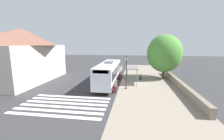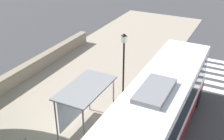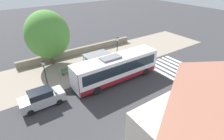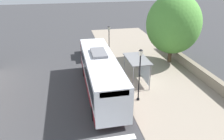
# 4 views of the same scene
# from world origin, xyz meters

# --- Properties ---
(ground_plane) EXTENTS (120.00, 120.00, 0.00)m
(ground_plane) POSITION_xyz_m (0.00, 0.00, 0.00)
(ground_plane) COLOR #353538
(ground_plane) RESTS_ON ground
(sidewalk_plaza) EXTENTS (9.00, 44.00, 0.02)m
(sidewalk_plaza) POSITION_xyz_m (-4.50, 0.00, 0.01)
(sidewalk_plaza) COLOR gray
(sidewalk_plaza) RESTS_ON ground
(stone_wall) EXTENTS (0.60, 20.00, 1.02)m
(stone_wall) POSITION_xyz_m (-8.55, 0.00, 0.51)
(stone_wall) COLOR gray
(stone_wall) RESTS_ON ground
(bus) EXTENTS (2.66, 11.29, 3.48)m
(bus) POSITION_xyz_m (1.78, 0.11, 1.81)
(bus) COLOR silver
(bus) RESTS_ON ground
(bus_shelter) EXTENTS (1.86, 3.38, 2.58)m
(bus_shelter) POSITION_xyz_m (-1.93, -0.67, 2.16)
(bus_shelter) COLOR slate
(bus_shelter) RESTS_ON ground
(pedestrian) EXTENTS (0.34, 0.23, 1.76)m
(pedestrian) POSITION_xyz_m (0.20, 4.19, 1.04)
(pedestrian) COLOR #2D3347
(pedestrian) RESTS_ON ground
(street_lamp_near) EXTENTS (0.28, 0.28, 4.54)m
(street_lamp_near) POSITION_xyz_m (-1.03, 2.25, 2.68)
(street_lamp_near) COLOR black
(street_lamp_near) RESTS_ON ground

